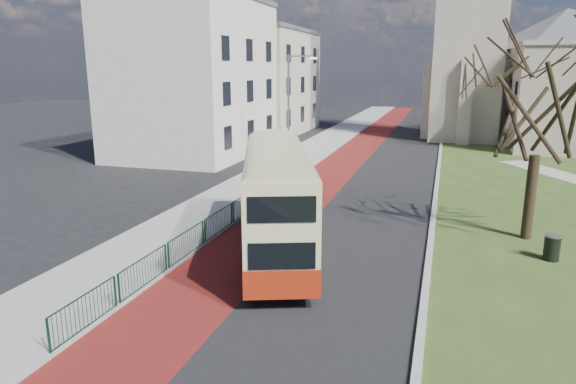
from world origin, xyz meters
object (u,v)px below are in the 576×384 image
at_px(streetlamp, 290,106).
at_px(litter_bin, 552,247).
at_px(winter_tree_near, 543,86).
at_px(bus, 276,196).

relative_size(streetlamp, litter_bin, 7.90).
height_order(streetlamp, winter_tree_near, winter_tree_near).
xyz_separation_m(streetlamp, winter_tree_near, (14.38, -12.20, 1.95)).
height_order(bus, winter_tree_near, winter_tree_near).
relative_size(bus, litter_bin, 10.20).
bearing_deg(bus, winter_tree_near, 7.09).
distance_m(streetlamp, winter_tree_near, 18.96).
xyz_separation_m(bus, winter_tree_near, (9.76, 5.01, 4.13)).
xyz_separation_m(streetlamp, litter_bin, (14.94, -14.76, -4.04)).
xyz_separation_m(bus, litter_bin, (10.32, 2.45, -1.87)).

